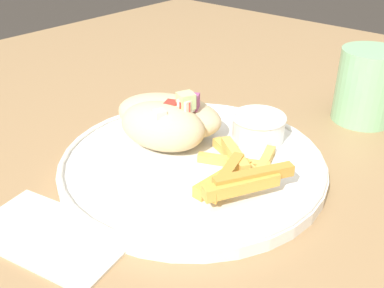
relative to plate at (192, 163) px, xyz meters
The scene contains 8 objects.
table 0.10m from the plate, 89.17° to the left, with size 1.31×1.31×0.75m.
napkin 0.17m from the plate, 97.92° to the right, with size 0.16×0.11×0.00m.
plate is the anchor object (origin of this frame).
pita_sandwich_near 0.06m from the plate, behind, with size 0.12×0.09×0.07m.
pita_sandwich_far 0.08m from the plate, 154.58° to the left, with size 0.15×0.12×0.06m.
fries_pile 0.07m from the plate, ahead, with size 0.12×0.14×0.03m.
sauce_ramekin 0.10m from the plate, 71.13° to the left, with size 0.07×0.07×0.03m.
water_glass 0.27m from the plate, 69.81° to the left, with size 0.08×0.08×0.10m.
Camera 1 is at (0.28, -0.38, 1.03)m, focal length 42.00 mm.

